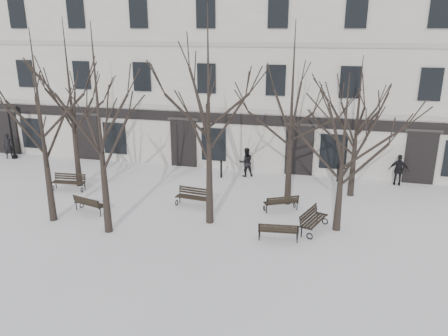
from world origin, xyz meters
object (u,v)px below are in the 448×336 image
(tree_3, at_px, (344,136))
(bench_4, at_px, (281,202))
(bench_5, at_px, (313,219))
(tree_2, at_px, (208,93))
(lamp_post, at_px, (14,128))
(tree_1, at_px, (98,107))
(bench_3, at_px, (194,197))
(tree_0, at_px, (39,106))
(bench_1, at_px, (89,204))
(bench_2, at_px, (278,231))
(bench_0, at_px, (69,181))

(tree_3, distance_m, bench_4, 4.66)
(tree_3, xyz_separation_m, bench_5, (-1.00, -0.30, -3.60))
(tree_2, bearing_deg, bench_4, 34.39)
(bench_5, distance_m, lamp_post, 20.33)
(tree_1, xyz_separation_m, tree_3, (9.32, 2.41, -1.18))
(bench_4, height_order, bench_5, bench_5)
(bench_3, relative_size, bench_5, 0.95)
(tree_0, height_order, bench_1, tree_0)
(tree_3, bearing_deg, lamp_post, 163.36)
(bench_3, relative_size, bench_4, 1.08)
(bench_2, distance_m, lamp_post, 19.58)
(tree_0, distance_m, bench_1, 4.95)
(bench_1, relative_size, bench_2, 1.02)
(bench_1, bearing_deg, tree_1, 153.77)
(tree_1, distance_m, tree_2, 4.34)
(tree_2, xyz_separation_m, lamp_post, (-14.84, 6.60, -3.65))
(bench_1, bearing_deg, bench_3, -141.28)
(bench_0, bearing_deg, bench_5, -13.44)
(tree_1, bearing_deg, tree_0, 170.76)
(bench_1, relative_size, bench_4, 1.02)
(tree_0, xyz_separation_m, bench_3, (5.63, 3.03, -4.65))
(tree_2, bearing_deg, bench_1, -177.44)
(bench_0, distance_m, bench_2, 11.85)
(bench_0, relative_size, bench_3, 0.99)
(tree_1, relative_size, tree_2, 0.93)
(bench_3, distance_m, bench_5, 5.81)
(bench_3, relative_size, lamp_post, 0.51)
(bench_5, bearing_deg, lamp_post, 91.61)
(bench_1, height_order, lamp_post, lamp_post)
(bench_2, bearing_deg, bench_3, -37.21)
(bench_3, bearing_deg, tree_3, -2.65)
(bench_4, bearing_deg, bench_0, -28.00)
(tree_3, xyz_separation_m, lamp_post, (-20.26, 6.05, -2.06))
(tree_3, bearing_deg, tree_0, -171.06)
(bench_4, bearing_deg, bench_5, 103.75)
(bench_0, xyz_separation_m, bench_4, (11.19, -0.18, -0.04))
(tree_0, relative_size, bench_0, 4.63)
(tree_0, xyz_separation_m, tree_1, (2.95, -0.48, 0.15))
(tree_2, distance_m, bench_1, 7.74)
(tree_2, relative_size, bench_5, 4.81)
(bench_3, distance_m, bench_4, 4.15)
(tree_0, xyz_separation_m, bench_0, (-1.43, 3.55, -4.65))
(bench_5, bearing_deg, bench_1, 112.72)
(bench_5, bearing_deg, bench_3, 95.98)
(tree_0, distance_m, bench_4, 11.34)
(lamp_post, bearing_deg, bench_1, -36.85)
(tree_0, xyz_separation_m, bench_4, (9.76, 3.37, -4.69))
(tree_3, relative_size, bench_5, 3.47)
(tree_1, distance_m, bench_0, 7.64)
(bench_2, bearing_deg, bench_4, -91.57)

